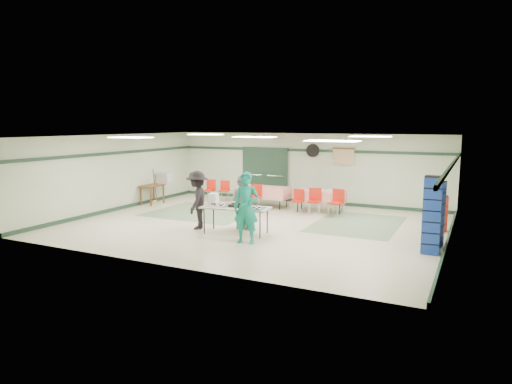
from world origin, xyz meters
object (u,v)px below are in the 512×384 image
at_px(volunteer_dark, 197,200).
at_px(printer_table, 152,188).
at_px(crate_stack_blue_b, 432,215).
at_px(serving_table, 236,208).
at_px(dining_table_b, 263,192).
at_px(crate_stack_red, 440,213).
at_px(chair_a, 315,199).
at_px(chair_b, 298,199).
at_px(chair_c, 337,200).
at_px(chair_loose_b, 210,188).
at_px(broom, 155,185).
at_px(dining_table_a, 320,196).
at_px(volunteer_grey, 242,202).
at_px(volunteer_teal, 246,208).
at_px(chair_d, 256,194).
at_px(crate_stack_blue_a, 434,214).
at_px(office_printer, 165,178).
at_px(chair_loose_a, 225,189).

xyz_separation_m(volunteer_dark, printer_table, (-3.87, 2.72, -0.21)).
relative_size(crate_stack_blue_b, printer_table, 1.99).
distance_m(serving_table, volunteer_dark, 1.30).
relative_size(dining_table_b, crate_stack_red, 1.89).
bearing_deg(crate_stack_red, printer_table, -179.11).
xyz_separation_m(volunteer_dark, chair_a, (2.41, 3.53, -0.30)).
relative_size(chair_b, crate_stack_red, 0.81).
distance_m(crate_stack_red, printer_table, 10.30).
bearing_deg(serving_table, chair_c, 55.53).
bearing_deg(chair_loose_b, broom, -144.18).
bearing_deg(volunteer_dark, chair_c, 118.09).
bearing_deg(dining_table_a, volunteer_grey, -117.11).
bearing_deg(crate_stack_red, chair_c, 168.62).
xyz_separation_m(volunteer_teal, printer_table, (-5.91, 3.54, -0.28)).
bearing_deg(volunteer_teal, serving_table, 125.89).
bearing_deg(serving_table, broom, 143.63).
bearing_deg(crate_stack_blue_b, dining_table_b, 148.44).
height_order(serving_table, chair_d, chair_d).
relative_size(volunteer_teal, chair_c, 2.02).
xyz_separation_m(chair_d, crate_stack_blue_b, (6.25, -3.25, 0.37)).
bearing_deg(crate_stack_red, crate_stack_blue_a, -90.00).
relative_size(crate_stack_blue_b, broom, 1.40).
bearing_deg(dining_table_b, volunteer_dark, -92.83).
height_order(volunteer_dark, dining_table_b, volunteer_dark).
relative_size(volunteer_teal, volunteer_grey, 1.17).
xyz_separation_m(volunteer_dark, chair_loose_b, (-2.28, 4.38, -0.34)).
bearing_deg(office_printer, dining_table_b, 0.50).
bearing_deg(dining_table_a, chair_loose_a, 166.36).
height_order(dining_table_b, broom, broom).
distance_m(volunteer_grey, crate_stack_red, 5.74).
bearing_deg(crate_stack_blue_b, crate_stack_blue_a, 90.00).
height_order(volunteer_teal, chair_loose_a, volunteer_teal).
relative_size(chair_loose_a, office_printer, 1.66).
distance_m(volunteer_grey, chair_loose_b, 5.09).
height_order(volunteer_dark, dining_table_a, volunteer_dark).
xyz_separation_m(chair_b, crate_stack_blue_a, (4.62, -2.56, 0.32)).
xyz_separation_m(volunteer_teal, chair_a, (0.37, 4.35, -0.38)).
bearing_deg(chair_a, serving_table, -118.63).
xyz_separation_m(volunteer_grey, chair_c, (2.03, 2.90, -0.23)).
relative_size(chair_a, chair_loose_a, 1.10).
xyz_separation_m(serving_table, volunteer_dark, (-1.30, 0.02, 0.14)).
bearing_deg(chair_loose_b, chair_d, -22.84).
distance_m(serving_table, office_printer, 6.26).
relative_size(dining_table_a, chair_a, 2.04).
distance_m(chair_c, chair_d, 3.01).
height_order(serving_table, dining_table_b, dining_table_b).
height_order(chair_b, office_printer, office_printer).
relative_size(chair_loose_b, crate_stack_blue_a, 0.51).
bearing_deg(chair_c, dining_table_b, -179.34).
bearing_deg(crate_stack_red, chair_loose_a, 168.29).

